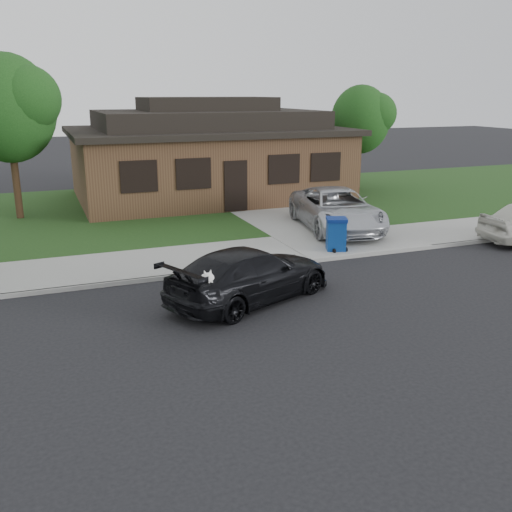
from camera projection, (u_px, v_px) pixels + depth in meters
name	position (u px, v px, depth m)	size (l,w,h in m)	color
ground	(229.00, 322.00, 12.91)	(120.00, 120.00, 0.00)	black
sidewalk	(177.00, 261.00, 17.37)	(60.00, 3.00, 0.12)	gray
curb	(190.00, 275.00, 16.03)	(60.00, 0.12, 0.12)	gray
lawn	(133.00, 211.00, 24.54)	(60.00, 13.00, 0.13)	#193814
driveway	(289.00, 214.00, 23.93)	(4.50, 13.00, 0.14)	gray
sedan	(250.00, 275.00, 14.06)	(4.97, 3.57, 1.34)	black
minivan	(337.00, 209.00, 20.87)	(2.45, 5.30, 1.47)	silver
recycling_bin	(336.00, 234.00, 18.13)	(0.83, 0.83, 1.06)	navy
house	(208.00, 155.00, 27.14)	(12.60, 8.60, 4.65)	#422B1C
tree_0	(12.00, 106.00, 21.70)	(3.78, 3.60, 6.34)	#332114
tree_1	(364.00, 118.00, 29.00)	(3.15, 3.00, 5.25)	#332114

